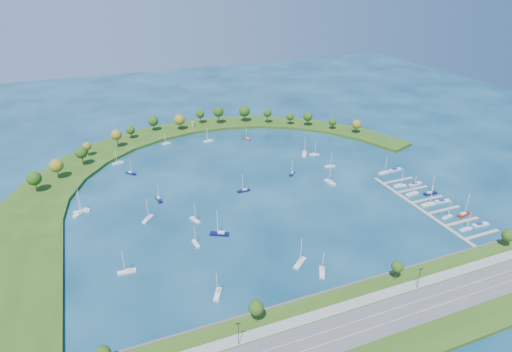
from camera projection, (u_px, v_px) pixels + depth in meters
name	position (u px, v px, depth m)	size (l,w,h in m)	color
ground	(252.00, 186.00, 266.84)	(700.00, 700.00, 0.00)	#072944
south_shoreline	(368.00, 322.00, 164.17)	(420.00, 43.10, 11.60)	#254813
breakwater	(162.00, 166.00, 291.43)	(286.74, 247.64, 2.00)	#254813
breakwater_trees	(191.00, 128.00, 330.37)	(241.28, 91.09, 15.21)	#382314
harbor_tower	(193.00, 124.00, 358.73)	(2.60, 2.60, 4.28)	gray
dock_system	(429.00, 206.00, 244.48)	(24.28, 82.00, 1.60)	gray
moored_boat_0	(159.00, 199.00, 250.83)	(3.13, 8.59, 12.35)	#0A0E3F
moored_boat_1	(166.00, 143.00, 329.35)	(6.90, 2.96, 9.83)	silver
moored_boat_2	(131.00, 173.00, 282.25)	(6.41, 7.06, 10.97)	#0A0E3F
moored_boat_3	(292.00, 173.00, 281.73)	(6.34, 6.50, 10.43)	#0A0E3F
moored_boat_4	(330.00, 166.00, 291.92)	(7.47, 2.97, 10.69)	silver
moored_boat_5	(80.00, 212.00, 236.86)	(8.84, 9.01, 14.50)	silver
moored_boat_6	(247.00, 139.00, 337.98)	(5.62, 6.17, 9.61)	maroon
moored_boat_7	(244.00, 190.00, 260.45)	(7.86, 2.29, 11.51)	#0A0E3F
moored_boat_8	(118.00, 163.00, 296.76)	(8.16, 3.94, 11.57)	silver
moored_boat_9	(82.00, 211.00, 238.35)	(8.72, 2.58, 12.75)	silver
moored_boat_10	(148.00, 219.00, 231.21)	(7.39, 7.98, 12.51)	silver
moored_boat_11	(330.00, 182.00, 270.35)	(4.07, 9.06, 12.87)	silver
moored_boat_12	(305.00, 153.00, 311.00)	(7.57, 9.84, 14.52)	silver
moored_boat_13	(220.00, 233.00, 218.40)	(9.91, 6.95, 14.34)	#0A0E3F
moored_boat_14	(208.00, 141.00, 333.99)	(7.74, 2.39, 11.29)	silver
moored_boat_15	(314.00, 154.00, 310.26)	(7.51, 3.71, 10.64)	silver
moored_boat_16	(322.00, 272.00, 191.17)	(5.97, 8.26, 12.02)	silver
moored_boat_17	(127.00, 271.00, 191.55)	(8.27, 2.75, 11.99)	silver
moored_boat_18	(196.00, 243.00, 210.93)	(2.53, 7.20, 10.39)	silver
moored_boat_19	(300.00, 262.00, 197.01)	(8.69, 7.79, 13.45)	silver
moored_boat_20	(195.00, 219.00, 230.49)	(4.46, 7.82, 11.09)	silver
moored_boat_21	(218.00, 294.00, 178.47)	(5.69, 8.13, 11.76)	silver
docked_boat_0	(466.00, 229.00, 222.38)	(7.16, 2.08, 10.49)	silver
docked_boat_1	(480.00, 225.00, 226.29)	(9.27, 3.47, 1.85)	silver
docked_boat_2	(447.00, 217.00, 233.16)	(7.32, 3.02, 10.44)	silver
docked_boat_3	(464.00, 214.00, 235.52)	(9.24, 4.00, 13.15)	maroon
docked_boat_4	(428.00, 204.00, 245.18)	(8.95, 2.82, 13.03)	silver
docked_boat_5	(442.00, 201.00, 248.92)	(9.10, 3.71, 1.80)	silver
docked_boat_6	(412.00, 193.00, 256.60)	(8.91, 3.25, 12.82)	silver
docked_boat_7	(430.00, 193.00, 257.21)	(8.59, 2.97, 12.41)	#0A0E3F
docked_boat_8	(400.00, 185.00, 266.19)	(8.49, 3.67, 12.08)	silver
docked_boat_9	(415.00, 184.00, 268.35)	(9.26, 3.52, 1.84)	silver
docked_boat_10	(384.00, 172.00, 282.81)	(8.13, 2.72, 11.77)	silver
docked_boat_11	(395.00, 170.00, 287.01)	(9.25, 2.93, 1.87)	silver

